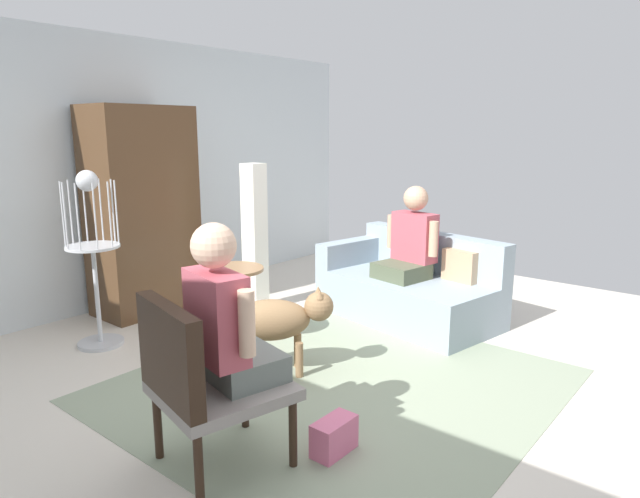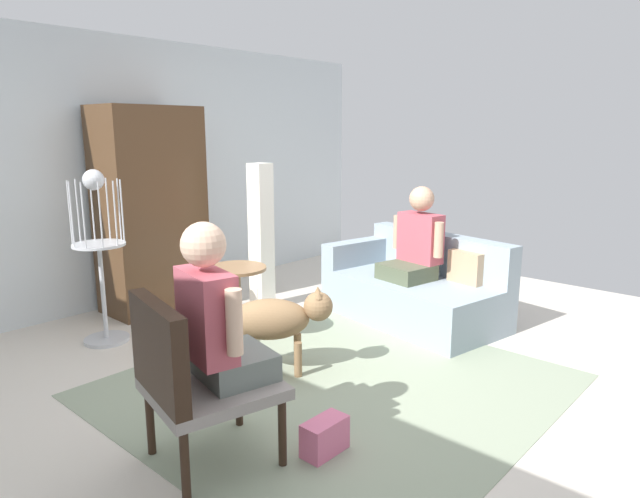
{
  "view_description": "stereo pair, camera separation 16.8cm",
  "coord_description": "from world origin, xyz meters",
  "px_view_note": "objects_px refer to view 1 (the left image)",
  "views": [
    {
      "loc": [
        -2.89,
        -2.25,
        1.71
      ],
      "look_at": [
        0.11,
        0.22,
        0.88
      ],
      "focal_mm": 31.28,
      "sensor_mm": 36.0,
      "label": 1
    },
    {
      "loc": [
        -2.78,
        -2.37,
        1.71
      ],
      "look_at": [
        0.11,
        0.22,
        0.88
      ],
      "focal_mm": 31.28,
      "sensor_mm": 36.0,
      "label": 2
    }
  ],
  "objects_px": {
    "person_on_couch": "(410,242)",
    "bird_cage_stand": "(94,256)",
    "round_end_table": "(234,296)",
    "person_on_armchair": "(225,319)",
    "armoire_cabinet": "(142,211)",
    "couch": "(409,287)",
    "handbag": "(334,437)",
    "column_lamp": "(255,238)",
    "armchair": "(199,376)",
    "dog": "(278,320)"
  },
  "relations": [
    {
      "from": "round_end_table",
      "to": "handbag",
      "type": "xyz_separation_m",
      "value": [
        -0.74,
        -1.6,
        -0.3
      ]
    },
    {
      "from": "dog",
      "to": "handbag",
      "type": "distance_m",
      "value": 1.13
    },
    {
      "from": "person_on_couch",
      "to": "column_lamp",
      "type": "xyz_separation_m",
      "value": [
        -0.68,
        1.3,
        -0.03
      ]
    },
    {
      "from": "person_on_armchair",
      "to": "bird_cage_stand",
      "type": "height_order",
      "value": "bird_cage_stand"
    },
    {
      "from": "person_on_couch",
      "to": "bird_cage_stand",
      "type": "relative_size",
      "value": 0.58
    },
    {
      "from": "person_on_couch",
      "to": "armoire_cabinet",
      "type": "height_order",
      "value": "armoire_cabinet"
    },
    {
      "from": "round_end_table",
      "to": "dog",
      "type": "bearing_deg",
      "value": -105.72
    },
    {
      "from": "dog",
      "to": "bird_cage_stand",
      "type": "relative_size",
      "value": 0.49
    },
    {
      "from": "bird_cage_stand",
      "to": "couch",
      "type": "bearing_deg",
      "value": -35.53
    },
    {
      "from": "couch",
      "to": "dog",
      "type": "height_order",
      "value": "couch"
    },
    {
      "from": "armchair",
      "to": "person_on_armchair",
      "type": "height_order",
      "value": "person_on_armchair"
    },
    {
      "from": "person_on_couch",
      "to": "handbag",
      "type": "bearing_deg",
      "value": -159.06
    },
    {
      "from": "person_on_couch",
      "to": "column_lamp",
      "type": "height_order",
      "value": "column_lamp"
    },
    {
      "from": "round_end_table",
      "to": "column_lamp",
      "type": "relative_size",
      "value": 0.45
    },
    {
      "from": "column_lamp",
      "to": "person_on_couch",
      "type": "bearing_deg",
      "value": -62.2
    },
    {
      "from": "column_lamp",
      "to": "couch",
      "type": "bearing_deg",
      "value": -60.13
    },
    {
      "from": "armchair",
      "to": "armoire_cabinet",
      "type": "height_order",
      "value": "armoire_cabinet"
    },
    {
      "from": "person_on_armchair",
      "to": "armoire_cabinet",
      "type": "height_order",
      "value": "armoire_cabinet"
    },
    {
      "from": "couch",
      "to": "round_end_table",
      "type": "bearing_deg",
      "value": 153.36
    },
    {
      "from": "dog",
      "to": "handbag",
      "type": "bearing_deg",
      "value": -120.33
    },
    {
      "from": "couch",
      "to": "armchair",
      "type": "bearing_deg",
      "value": -171.05
    },
    {
      "from": "round_end_table",
      "to": "armoire_cabinet",
      "type": "xyz_separation_m",
      "value": [
        0.06,
        1.32,
        0.57
      ]
    },
    {
      "from": "bird_cage_stand",
      "to": "round_end_table",
      "type": "bearing_deg",
      "value": -49.1
    },
    {
      "from": "couch",
      "to": "handbag",
      "type": "distance_m",
      "value": 2.39
    },
    {
      "from": "dog",
      "to": "round_end_table",
      "type": "bearing_deg",
      "value": 74.28
    },
    {
      "from": "bird_cage_stand",
      "to": "column_lamp",
      "type": "xyz_separation_m",
      "value": [
        1.47,
        -0.3,
        -0.04
      ]
    },
    {
      "from": "dog",
      "to": "handbag",
      "type": "relative_size",
      "value": 2.61
    },
    {
      "from": "person_on_couch",
      "to": "couch",
      "type": "bearing_deg",
      "value": 27.17
    },
    {
      "from": "couch",
      "to": "column_lamp",
      "type": "relative_size",
      "value": 1.23
    },
    {
      "from": "armoire_cabinet",
      "to": "couch",
      "type": "bearing_deg",
      "value": -55.5
    },
    {
      "from": "person_on_couch",
      "to": "round_end_table",
      "type": "bearing_deg",
      "value": 151.86
    },
    {
      "from": "dog",
      "to": "person_on_armchair",
      "type": "bearing_deg",
      "value": -149.83
    },
    {
      "from": "person_on_couch",
      "to": "dog",
      "type": "distance_m",
      "value": 1.66
    },
    {
      "from": "armchair",
      "to": "handbag",
      "type": "height_order",
      "value": "armchair"
    },
    {
      "from": "armchair",
      "to": "handbag",
      "type": "distance_m",
      "value": 0.82
    },
    {
      "from": "person_on_couch",
      "to": "round_end_table",
      "type": "relative_size",
      "value": 1.29
    },
    {
      "from": "armchair",
      "to": "bird_cage_stand",
      "type": "distance_m",
      "value": 2.1
    },
    {
      "from": "armchair",
      "to": "round_end_table",
      "type": "height_order",
      "value": "armchair"
    },
    {
      "from": "person_on_armchair",
      "to": "round_end_table",
      "type": "distance_m",
      "value": 1.71
    },
    {
      "from": "round_end_table",
      "to": "column_lamp",
      "type": "distance_m",
      "value": 0.97
    },
    {
      "from": "column_lamp",
      "to": "handbag",
      "type": "relative_size",
      "value": 5.37
    },
    {
      "from": "bird_cage_stand",
      "to": "armoire_cabinet",
      "type": "xyz_separation_m",
      "value": [
        0.78,
        0.5,
        0.23
      ]
    },
    {
      "from": "bird_cage_stand",
      "to": "column_lamp",
      "type": "height_order",
      "value": "bird_cage_stand"
    },
    {
      "from": "armoire_cabinet",
      "to": "person_on_couch",
      "type": "bearing_deg",
      "value": -56.71
    },
    {
      "from": "armchair",
      "to": "bird_cage_stand",
      "type": "bearing_deg",
      "value": 74.08
    },
    {
      "from": "armchair",
      "to": "column_lamp",
      "type": "bearing_deg",
      "value": 39.97
    },
    {
      "from": "round_end_table",
      "to": "column_lamp",
      "type": "bearing_deg",
      "value": 35.14
    },
    {
      "from": "person_on_armchair",
      "to": "armoire_cabinet",
      "type": "bearing_deg",
      "value": 64.65
    },
    {
      "from": "couch",
      "to": "bird_cage_stand",
      "type": "distance_m",
      "value": 2.74
    },
    {
      "from": "person_on_couch",
      "to": "armoire_cabinet",
      "type": "distance_m",
      "value": 2.52
    }
  ]
}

